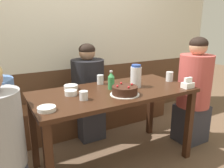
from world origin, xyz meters
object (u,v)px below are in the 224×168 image
object	(u,v)px
bowl_rice_small	(47,109)
glass_shot_small	(170,77)
bowl_side_dish	(71,87)
soju_bottle	(111,81)
person_dark_striped	(88,92)
water_pitcher	(136,76)
birthday_cake	(125,91)
glass_water_tall	(84,95)
bench_seat	(83,115)
bowl_soup_white	(71,93)
person_pale_blue_shirt	(194,92)
glass_tumbler_short	(100,80)
napkin_holder	(188,84)

from	to	relation	value
bowl_rice_small	glass_shot_small	size ratio (longest dim) A/B	1.28
bowl_side_dish	glass_shot_small	distance (m)	1.07
soju_bottle	person_dark_striped	distance (m)	0.63
water_pitcher	person_dark_striped	distance (m)	0.74
bowl_rice_small	birthday_cake	bearing A→B (deg)	2.80
glass_water_tall	glass_shot_small	bearing A→B (deg)	5.47
bowl_side_dish	glass_shot_small	xyz separation A→B (m)	(1.05, -0.24, 0.03)
bench_seat	bowl_soup_white	xyz separation A→B (m)	(-0.40, -0.76, 0.58)
soju_bottle	person_pale_blue_shirt	bearing A→B (deg)	-7.18
glass_tumbler_short	person_pale_blue_shirt	world-z (taller)	person_pale_blue_shirt
bowl_soup_white	person_pale_blue_shirt	xyz separation A→B (m)	(1.43, -0.14, -0.18)
water_pitcher	bowl_side_dish	world-z (taller)	water_pitcher
person_pale_blue_shirt	glass_water_tall	bearing A→B (deg)	1.15
soju_bottle	napkin_holder	world-z (taller)	soju_bottle
glass_tumbler_short	glass_shot_small	size ratio (longest dim) A/B	0.94
napkin_holder	bowl_soup_white	xyz separation A→B (m)	(-1.07, 0.35, -0.02)
bowl_rice_small	glass_water_tall	xyz separation A→B (m)	(0.33, 0.09, 0.02)
bowl_rice_small	person_pale_blue_shirt	world-z (taller)	person_pale_blue_shirt
bowl_side_dish	person_dark_striped	distance (m)	0.56
birthday_cake	soju_bottle	world-z (taller)	soju_bottle
water_pitcher	bowl_soup_white	world-z (taller)	water_pitcher
glass_tumbler_short	person_pale_blue_shirt	distance (m)	1.11
person_pale_blue_shirt	bowl_rice_small	bearing A→B (deg)	3.91
bowl_side_dish	person_pale_blue_shirt	bearing A→B (deg)	-12.82
bowl_rice_small	person_dark_striped	distance (m)	1.08
water_pitcher	person_pale_blue_shirt	size ratio (longest dim) A/B	0.18
water_pitcher	napkin_holder	size ratio (longest dim) A/B	2.04
bowl_soup_white	person_dark_striped	xyz separation A→B (m)	(0.40, 0.55, -0.21)
glass_tumbler_short	water_pitcher	bearing A→B (deg)	-46.15
soju_bottle	glass_water_tall	xyz separation A→B (m)	(-0.34, -0.16, -0.05)
bowl_soup_white	glass_shot_small	bearing A→B (deg)	-3.60
glass_water_tall	person_pale_blue_shirt	bearing A→B (deg)	1.15
birthday_cake	water_pitcher	xyz separation A→B (m)	(0.23, 0.15, 0.07)
bench_seat	bowl_rice_small	bearing A→B (deg)	-123.43
bowl_rice_small	soju_bottle	bearing A→B (deg)	20.14
soju_bottle	bowl_rice_small	size ratio (longest dim) A/B	1.35
bench_seat	bowl_rice_small	world-z (taller)	bowl_rice_small
napkin_holder	person_dark_striped	xyz separation A→B (m)	(-0.67, 0.90, -0.23)
birthday_cake	soju_bottle	distance (m)	0.22
glass_water_tall	glass_shot_small	world-z (taller)	glass_shot_small
napkin_holder	bowl_rice_small	distance (m)	1.35
napkin_holder	bowl_side_dish	xyz separation A→B (m)	(-1.02, 0.52, -0.02)
napkin_holder	person_pale_blue_shirt	distance (m)	0.45
soju_bottle	glass_tumbler_short	xyz separation A→B (m)	(-0.01, 0.21, -0.04)
bench_seat	soju_bottle	bearing A→B (deg)	-90.35
soju_bottle	bowl_soup_white	bearing A→B (deg)	178.10
water_pitcher	person_pale_blue_shirt	xyz separation A→B (m)	(0.78, -0.07, -0.26)
person_pale_blue_shirt	bowl_soup_white	bearing A→B (deg)	-5.72
bench_seat	birthday_cake	bearing A→B (deg)	-88.95
bowl_rice_small	glass_tumbler_short	size ratio (longest dim) A/B	1.37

